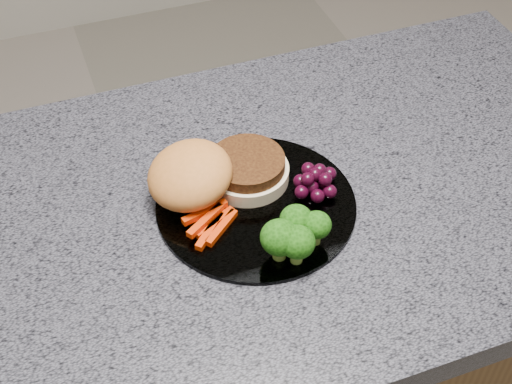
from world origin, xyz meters
The scene contains 6 objects.
countertop centered at (0.00, 0.00, 0.88)m, with size 1.20×0.60×0.04m, color #52515C.
plate centered at (0.05, -0.01, 0.90)m, with size 0.26×0.26×0.01m, color white.
burger centered at (0.00, 0.03, 0.93)m, with size 0.22×0.14×0.06m.
carrot_sticks centered at (-0.02, -0.03, 0.91)m, with size 0.07×0.07×0.02m.
broccoli centered at (0.06, -0.10, 0.94)m, with size 0.09×0.08×0.06m.
grape_bunch centered at (0.13, -0.01, 0.92)m, with size 0.07×0.06×0.03m.
Camera 1 is at (-0.17, -0.61, 1.57)m, focal length 50.00 mm.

